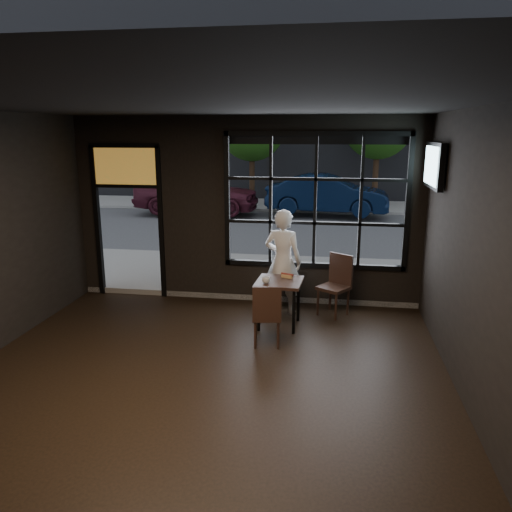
% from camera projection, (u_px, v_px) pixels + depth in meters
% --- Properties ---
extents(floor, '(6.00, 7.00, 0.02)m').
position_uv_depth(floor, '(191.00, 402.00, 5.58)').
color(floor, black).
rests_on(floor, ground).
extents(ceiling, '(6.00, 7.00, 0.02)m').
position_uv_depth(ceiling, '(180.00, 102.00, 4.80)').
color(ceiling, black).
rests_on(ceiling, ground).
extents(wall_right, '(0.04, 7.00, 3.20)m').
position_uv_depth(wall_right, '(490.00, 276.00, 4.75)').
color(wall_right, black).
rests_on(wall_right, ground).
extents(window_frame, '(3.06, 0.12, 2.28)m').
position_uv_depth(window_frame, '(315.00, 201.00, 8.32)').
color(window_frame, black).
rests_on(window_frame, ground).
extents(stained_transom, '(1.20, 0.06, 0.70)m').
position_uv_depth(stained_transom, '(126.00, 166.00, 8.67)').
color(stained_transom, orange).
rests_on(stained_transom, ground).
extents(street_asphalt, '(60.00, 41.00, 0.04)m').
position_uv_depth(street_asphalt, '(307.00, 184.00, 28.59)').
color(street_asphalt, '#545456').
rests_on(street_asphalt, ground).
extents(building_across, '(28.00, 12.00, 15.00)m').
position_uv_depth(building_across, '(310.00, 40.00, 25.80)').
color(building_across, '#5B5956').
rests_on(building_across, ground).
extents(cafe_table, '(0.72, 0.72, 0.74)m').
position_uv_depth(cafe_table, '(279.00, 303.00, 7.67)').
color(cafe_table, black).
rests_on(cafe_table, floor).
extents(chair_near, '(0.44, 0.44, 0.91)m').
position_uv_depth(chair_near, '(267.00, 314.00, 6.98)').
color(chair_near, black).
rests_on(chair_near, floor).
extents(chair_window, '(0.60, 0.60, 1.00)m').
position_uv_depth(chair_window, '(334.00, 286.00, 8.09)').
color(chair_window, black).
rests_on(chair_window, floor).
extents(man, '(0.71, 0.56, 1.73)m').
position_uv_depth(man, '(283.00, 261.00, 8.17)').
color(man, white).
rests_on(man, floor).
extents(hotdog, '(0.22, 0.15, 0.06)m').
position_uv_depth(hotdog, '(287.00, 276.00, 7.72)').
color(hotdog, tan).
rests_on(hotdog, cafe_table).
extents(cup, '(0.15, 0.15, 0.10)m').
position_uv_depth(cup, '(266.00, 280.00, 7.43)').
color(cup, silver).
rests_on(cup, cafe_table).
extents(tv, '(0.13, 1.12, 0.66)m').
position_uv_depth(tv, '(434.00, 166.00, 7.23)').
color(tv, black).
rests_on(tv, wall_right).
extents(navy_car, '(4.32, 1.84, 1.38)m').
position_uv_depth(navy_car, '(327.00, 194.00, 17.38)').
color(navy_car, black).
rests_on(navy_car, street_asphalt).
extents(maroon_car, '(4.46, 1.90, 1.50)m').
position_uv_depth(maroon_car, '(197.00, 191.00, 17.73)').
color(maroon_car, '#4B1826').
rests_on(maroon_car, street_asphalt).
extents(tree_left, '(2.53, 2.53, 4.32)m').
position_uv_depth(tree_left, '(252.00, 128.00, 19.10)').
color(tree_left, '#332114').
rests_on(tree_left, street_asphalt).
extents(tree_right, '(2.64, 2.64, 4.51)m').
position_uv_depth(tree_right, '(378.00, 125.00, 18.93)').
color(tree_right, '#332114').
rests_on(tree_right, street_asphalt).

